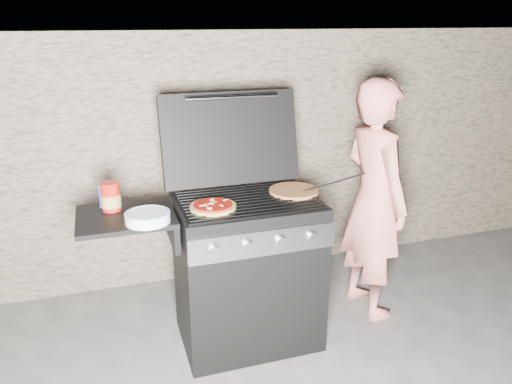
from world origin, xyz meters
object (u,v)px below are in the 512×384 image
object	(u,v)px
gas_grill	(207,278)
pizza_topped	(213,206)
sauce_jar	(111,196)
person	(374,200)

from	to	relation	value
gas_grill	pizza_topped	size ratio (longest dim) A/B	5.39
gas_grill	sauce_jar	bearing A→B (deg)	169.62
gas_grill	pizza_topped	bearing A→B (deg)	-65.75
pizza_topped	person	world-z (taller)	person
pizza_topped	sauce_jar	size ratio (longest dim) A/B	1.59
pizza_topped	person	bearing A→B (deg)	8.75
pizza_topped	person	size ratio (longest dim) A/B	0.16
pizza_topped	person	xyz separation A→B (m)	(1.09, 0.17, -0.15)
pizza_topped	sauce_jar	bearing A→B (deg)	162.50
pizza_topped	sauce_jar	distance (m)	0.54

